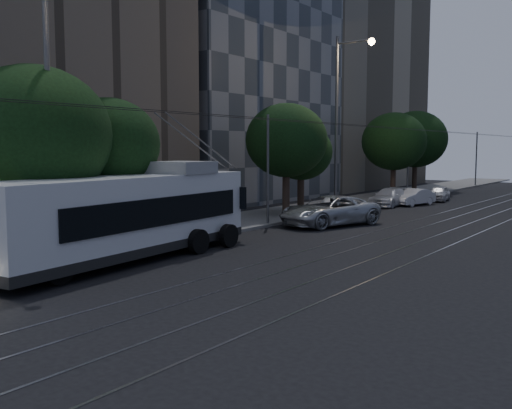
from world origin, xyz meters
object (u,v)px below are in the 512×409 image
object	(u,v)px
pickup_silver	(329,211)
car_white_a	(334,207)
car_white_c	(414,197)
trolleybus	(130,215)
car_white_b	(389,197)
streetlamp_near	(55,99)
car_white_d	(439,194)
streetlamp_far	(342,108)

from	to	relation	value
pickup_silver	car_white_a	distance (m)	3.02
pickup_silver	car_white_c	size ratio (longest dim) A/B	1.58
trolleybus	car_white_b	world-z (taller)	trolleybus
trolleybus	car_white_b	size ratio (longest dim) A/B	2.77
car_white_b	streetlamp_near	size ratio (longest dim) A/B	0.46
car_white_c	streetlamp_near	distance (m)	29.38
pickup_silver	streetlamp_near	world-z (taller)	streetlamp_near
trolleybus	car_white_a	bearing A→B (deg)	84.03
trolleybus	streetlamp_near	world-z (taller)	streetlamp_near
car_white_d	streetlamp_near	size ratio (longest dim) A/B	0.36
trolleybus	car_white_b	bearing A→B (deg)	85.17
pickup_silver	streetlamp_far	distance (m)	9.19
car_white_b	car_white_d	xyz separation A→B (m)	(1.60, 6.08, -0.05)
car_white_a	car_white_d	size ratio (longest dim) A/B	1.20
car_white_b	car_white_c	world-z (taller)	car_white_b
car_white_a	car_white_c	xyz separation A→B (m)	(0.85, 10.69, -0.11)
car_white_b	streetlamp_near	distance (m)	27.73
car_white_a	streetlamp_near	world-z (taller)	streetlamp_near
trolleybus	streetlamp_far	distance (m)	20.09
streetlamp_near	streetlamp_far	size ratio (longest dim) A/B	0.85
pickup_silver	streetlamp_near	bearing A→B (deg)	-80.02
car_white_a	streetlamp_far	xyz separation A→B (m)	(-1.49, 3.66, 6.08)
pickup_silver	car_white_c	world-z (taller)	pickup_silver
car_white_a	streetlamp_far	distance (m)	7.25
pickup_silver	streetlamp_far	xyz separation A→B (m)	(-2.67, 6.44, 5.99)
streetlamp_far	car_white_b	bearing A→B (deg)	78.86
car_white_a	car_white_b	size ratio (longest dim) A/B	0.95
pickup_silver	car_white_d	xyz separation A→B (m)	(0.00, 17.95, -0.21)
car_white_b	car_white_c	bearing A→B (deg)	50.70
streetlamp_near	car_white_c	bearing A→B (deg)	86.21
streetlamp_near	car_white_b	bearing A→B (deg)	88.65
car_white_a	car_white_c	bearing A→B (deg)	78.07
car_white_a	car_white_c	size ratio (longest dim) A/B	1.14
car_white_a	car_white_b	xyz separation A→B (m)	(-0.42, 9.08, -0.07)
pickup_silver	trolleybus	bearing A→B (deg)	-77.52
trolleybus	car_white_c	bearing A→B (deg)	82.38
car_white_a	streetlamp_far	world-z (taller)	streetlamp_far
trolleybus	streetlamp_near	bearing A→B (deg)	-116.41
car_white_d	streetlamp_near	bearing A→B (deg)	-102.88
car_white_b	car_white_c	distance (m)	2.05
car_white_c	streetlamp_near	size ratio (longest dim) A/B	0.38
car_white_a	car_white_b	distance (m)	9.09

